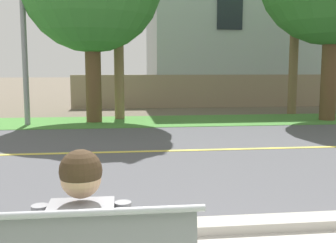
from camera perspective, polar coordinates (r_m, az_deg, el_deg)
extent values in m
plane|color=#665B4C|center=(9.79, -1.09, -2.41)|extent=(140.00, 140.00, 0.00)
cube|color=#ADA89E|center=(4.38, 6.70, -14.25)|extent=(44.00, 0.30, 0.11)
cube|color=#515156|center=(8.33, -0.04, -4.13)|extent=(52.00, 8.00, 0.01)
cube|color=#E0CC4C|center=(8.33, -0.04, -4.09)|extent=(48.00, 0.14, 0.01)
cube|color=#478438|center=(12.98, -2.55, 0.04)|extent=(48.00, 2.80, 0.02)
cylinder|color=#9EA0A8|center=(2.07, -20.12, -12.17)|extent=(1.76, 0.04, 0.04)
cylinder|color=gray|center=(2.32, -6.21, -16.48)|extent=(0.09, 0.09, 0.46)
sphere|color=tan|center=(2.19, -12.02, -7.73)|extent=(0.21, 0.21, 0.21)
sphere|color=#382819|center=(2.18, -12.04, -6.72)|extent=(0.22, 0.22, 0.22)
cylinder|color=gray|center=(12.87, -19.61, 15.67)|extent=(0.16, 0.16, 7.23)
cylinder|color=brown|center=(12.92, -10.33, 5.81)|extent=(0.48, 0.48, 2.68)
cylinder|color=brown|center=(14.15, 21.49, 6.16)|extent=(0.50, 0.50, 2.98)
cylinder|color=brown|center=(15.82, 17.29, 14.29)|extent=(0.32, 0.32, 7.31)
cube|color=gray|center=(17.97, 7.79, 4.24)|extent=(13.00, 0.36, 1.40)
cube|color=#A3ADB2|center=(21.89, 12.82, 12.26)|extent=(11.27, 6.40, 7.19)
cube|color=#232833|center=(18.11, 8.59, 14.56)|extent=(1.10, 0.06, 1.30)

